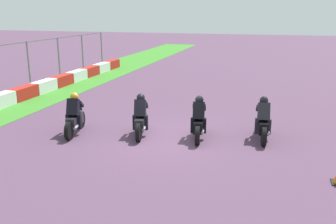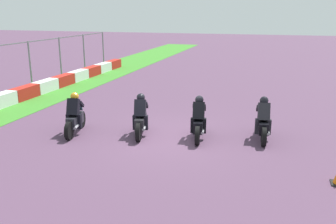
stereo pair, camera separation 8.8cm
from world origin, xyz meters
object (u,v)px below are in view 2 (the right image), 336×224
Objects in this scene: rider_lane_c at (141,118)px; rider_lane_d at (75,117)px; rider_lane_b at (199,121)px; rider_lane_a at (263,122)px.

rider_lane_d is at bearing 89.41° from rider_lane_c.
rider_lane_b is at bearing -92.02° from rider_lane_d.
rider_lane_b is 4.50m from rider_lane_d.
rider_lane_a and rider_lane_b have the same top height.
rider_lane_a is at bearing -85.50° from rider_lane_b.
rider_lane_a is 1.01× the size of rider_lane_c.
rider_lane_c is at bearing -89.24° from rider_lane_d.
rider_lane_b is at bearing 96.49° from rider_lane_a.
rider_lane_d is (-0.54, 2.36, 0.00)m from rider_lane_c.
rider_lane_d is (-1.30, 6.60, 0.00)m from rider_lane_a.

